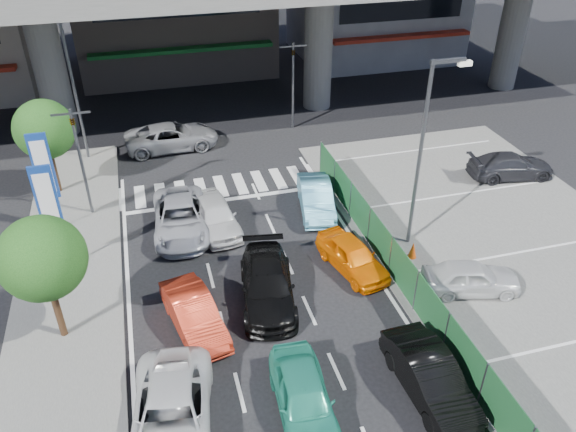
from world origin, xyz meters
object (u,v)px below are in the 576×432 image
object	(u,v)px
street_lamp_left	(75,74)
parked_sedan_white	(471,277)
street_lamp_right	(426,142)
taxi_orange_right	(352,256)
signboard_far	(44,170)
traffic_light_left	(76,137)
sedan_white_front_mid	(216,215)
signboard_near	(48,204)
hatch_black_mid_right	(430,378)
wagon_silver_front_left	(180,218)
traffic_light_right	(293,65)
sedan_black_mid	(267,285)
kei_truck_front_right	(316,198)
sedan_white_mid_left	(171,416)
tree_near	(42,259)
parked_sedan_dgrey	(511,166)
traffic_cone	(413,250)
tree_far	(44,130)
taxi_teal_mid	(304,397)
taxi_orange_left	(194,314)
crossing_wagon_silver	(172,137)

from	to	relation	value
street_lamp_left	parked_sedan_white	size ratio (longest dim) A/B	2.16
street_lamp_right	taxi_orange_right	size ratio (longest dim) A/B	2.14
signboard_far	parked_sedan_white	world-z (taller)	signboard_far
traffic_light_left	sedan_white_front_mid	bearing A→B (deg)	-26.78
street_lamp_left	signboard_near	distance (m)	10.19
hatch_black_mid_right	wagon_silver_front_left	size ratio (longest dim) A/B	0.84
traffic_light_right	taxi_orange_right	world-z (taller)	traffic_light_right
sedan_black_mid	kei_truck_front_right	distance (m)	6.62
sedan_white_mid_left	wagon_silver_front_left	xyz separation A→B (m)	(1.38, 10.39, 0.00)
traffic_light_left	hatch_black_mid_right	distance (m)	17.32
tree_near	sedan_white_mid_left	distance (m)	6.48
parked_sedan_dgrey	traffic_cone	size ratio (longest dim) A/B	6.15
street_lamp_right	sedan_white_front_mid	size ratio (longest dim) A/B	1.98
signboard_near	kei_truck_front_right	xyz separation A→B (m)	(11.15, 1.56, -2.39)
traffic_light_left	wagon_silver_front_left	size ratio (longest dim) A/B	1.05
hatch_black_mid_right	sedan_white_front_mid	distance (m)	11.89
tree_far	taxi_orange_right	size ratio (longest dim) A/B	1.29
taxi_teal_mid	parked_sedan_dgrey	distance (m)	18.29
tree_near	signboard_near	bearing A→B (deg)	92.87
street_lamp_left	taxi_orange_right	world-z (taller)	street_lamp_left
street_lamp_right	signboard_far	world-z (taller)	street_lamp_right
signboard_near	signboard_far	xyz separation A→B (m)	(-0.40, 3.00, 0.00)
sedan_white_mid_left	traffic_cone	distance (m)	11.91
sedan_white_mid_left	sedan_white_front_mid	distance (m)	10.58
signboard_near	hatch_black_mid_right	xyz separation A→B (m)	(11.25, -9.57, -2.37)
wagon_silver_front_left	parked_sedan_white	bearing A→B (deg)	-31.33
sedan_white_front_mid	parked_sedan_dgrey	bearing A→B (deg)	-3.81
tree_far	sedan_black_mid	size ratio (longest dim) A/B	1.01
tree_far	signboard_far	bearing A→B (deg)	-86.74
signboard_near	taxi_orange_right	distance (m)	11.86
street_lamp_left	sedan_white_front_mid	size ratio (longest dim) A/B	1.98
taxi_orange_left	traffic_cone	distance (m)	9.38
sedan_white_front_mid	traffic_light_left	bearing A→B (deg)	147.02
traffic_light_left	parked_sedan_white	xyz separation A→B (m)	(14.01, -9.60, -3.25)
traffic_light_right	sedan_black_mid	world-z (taller)	traffic_light_right
traffic_light_left	sedan_white_mid_left	bearing A→B (deg)	-79.14
tree_far	parked_sedan_dgrey	size ratio (longest dim) A/B	1.10
signboard_near	wagon_silver_front_left	bearing A→B (deg)	17.11
sedan_black_mid	crossing_wagon_silver	distance (m)	14.18
signboard_near	crossing_wagon_silver	distance (m)	11.61
traffic_light_left	wagon_silver_front_left	world-z (taller)	traffic_light_left
taxi_orange_left	parked_sedan_dgrey	bearing A→B (deg)	9.29
traffic_light_right	street_lamp_right	world-z (taller)	street_lamp_right
kei_truck_front_right	parked_sedan_white	bearing A→B (deg)	-51.06
signboard_near	parked_sedan_white	bearing A→B (deg)	-20.42
street_lamp_left	hatch_black_mid_right	bearing A→B (deg)	-62.08
taxi_teal_mid	taxi_orange_left	world-z (taller)	taxi_teal_mid
signboard_near	parked_sedan_white	xyz separation A→B (m)	(15.01, -5.59, -2.37)
traffic_light_left	traffic_light_right	distance (m)	13.63
kei_truck_front_right	parked_sedan_dgrey	xyz separation A→B (m)	(10.63, 0.37, 0.02)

